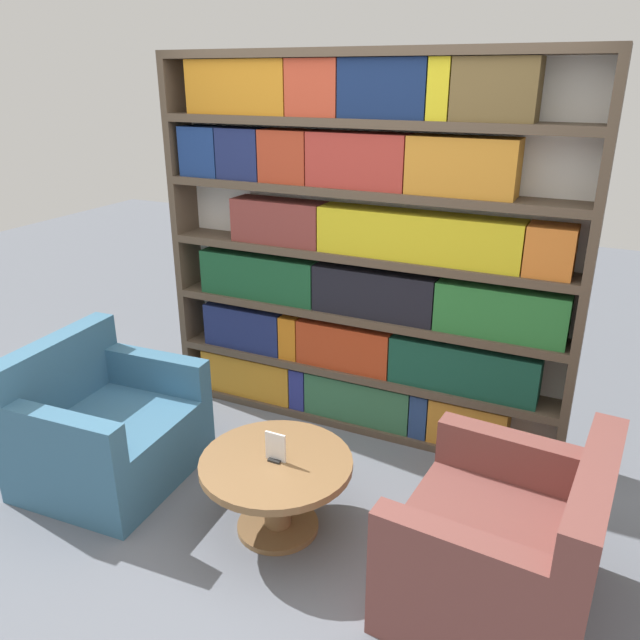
% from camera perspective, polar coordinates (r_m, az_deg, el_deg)
% --- Properties ---
extents(ground_plane, '(14.00, 14.00, 0.00)m').
position_cam_1_polar(ground_plane, '(3.45, -4.87, -18.69)').
color(ground_plane, slate).
extents(bookshelf, '(2.66, 0.30, 2.36)m').
position_cam_1_polar(bookshelf, '(3.91, 3.65, 5.83)').
color(bookshelf, silver).
rests_on(bookshelf, ground_plane).
extents(armchair_left, '(0.88, 0.96, 0.82)m').
position_cam_1_polar(armchair_left, '(3.90, -19.04, -9.60)').
color(armchair_left, '#386684').
rests_on(armchair_left, ground_plane).
extents(armchair_right, '(0.89, 0.97, 0.82)m').
position_cam_1_polar(armchair_right, '(3.01, 16.53, -19.60)').
color(armchair_right, brown).
rests_on(armchair_right, ground_plane).
extents(coffee_table, '(0.78, 0.78, 0.42)m').
position_cam_1_polar(coffee_table, '(3.29, -3.99, -14.36)').
color(coffee_table, brown).
rests_on(coffee_table, ground_plane).
extents(table_sign, '(0.11, 0.06, 0.15)m').
position_cam_1_polar(table_sign, '(3.18, -4.08, -11.66)').
color(table_sign, black).
rests_on(table_sign, coffee_table).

